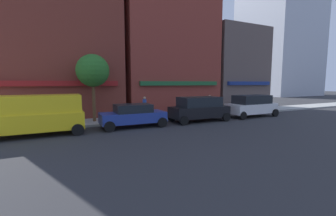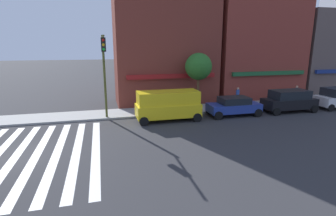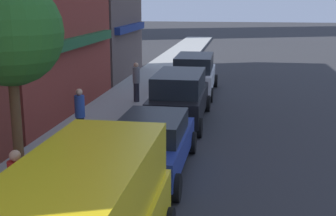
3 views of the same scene
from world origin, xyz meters
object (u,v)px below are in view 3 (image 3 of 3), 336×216
Objects in this scene: pedestrian_blue_shirt at (80,115)px; pedestrian_red_jacket at (18,192)px; street_tree at (10,34)px; suv_black at (179,96)px; suv_white at (194,73)px; pedestrian_grey_coat at (136,81)px; sedan_blue at (153,143)px.

pedestrian_red_jacket is at bearing -166.22° from pedestrian_blue_shirt.
pedestrian_red_jacket is 6.10m from pedestrian_blue_shirt.
pedestrian_red_jacket is at bearing -154.23° from street_tree.
suv_black is 8.61m from street_tree.
street_tree is (-4.01, 0.09, 2.86)m from pedestrian_blue_shirt.
suv_black is 2.66× the size of pedestrian_red_jacket.
suv_white is 9.63m from pedestrian_blue_shirt.
pedestrian_grey_coat is at bearing 140.95° from suv_white.
pedestrian_red_jacket is 1.00× the size of pedestrian_blue_shirt.
suv_white reaches higher than pedestrian_grey_coat.
pedestrian_blue_shirt is (6.03, 0.88, 0.00)m from pedestrian_red_jacket.
street_tree is at bearing 118.37° from pedestrian_red_jacket.
pedestrian_grey_coat is at bearing -2.79° from street_tree.
suv_white reaches higher than pedestrian_red_jacket.
pedestrian_red_jacket is at bearing 156.94° from sedan_blue.
pedestrian_grey_coat is (-2.96, 2.30, 0.04)m from suv_white.
suv_black is at bearing -20.19° from street_tree.
suv_white is 13.85m from street_tree.
street_tree is (2.02, 0.98, 2.86)m from pedestrian_red_jacket.
sedan_blue is 8.44m from pedestrian_grey_coat.
suv_white is 2.68× the size of pedestrian_grey_coat.
street_tree is at bearing -127.51° from pedestrian_grey_coat.
pedestrian_blue_shirt reaches higher than sedan_blue.
sedan_blue is at bearing -118.66° from pedestrian_blue_shirt.
suv_black reaches higher than sedan_blue.
street_tree reaches higher than suv_black.
pedestrian_blue_shirt is at bearing 162.45° from suv_white.
suv_black reaches higher than pedestrian_blue_shirt.
street_tree reaches higher than suv_white.
suv_black reaches higher than pedestrian_grey_coat.
suv_white is 3.75m from pedestrian_grey_coat.
pedestrian_blue_shirt is (1.83, 2.71, 0.23)m from sedan_blue.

